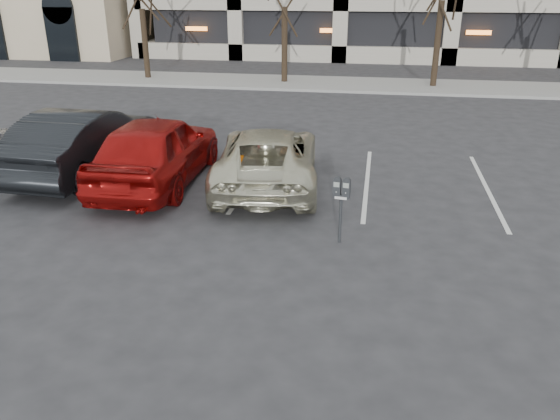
{
  "coord_description": "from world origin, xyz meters",
  "views": [
    {
      "loc": [
        1.53,
        -10.44,
        4.44
      ],
      "look_at": [
        0.01,
        -1.99,
        0.89
      ],
      "focal_mm": 35.0,
      "sensor_mm": 36.0,
      "label": 1
    }
  ],
  "objects_px": {
    "parking_meter": "(341,194)",
    "car_dark": "(84,141)",
    "suv_silver": "(268,157)",
    "car_red": "(157,150)"
  },
  "relations": [
    {
      "from": "parking_meter",
      "to": "car_dark",
      "type": "xyz_separation_m",
      "value": [
        -6.64,
        2.96,
        -0.13
      ]
    },
    {
      "from": "parking_meter",
      "to": "car_dark",
      "type": "relative_size",
      "value": 0.25
    },
    {
      "from": "suv_silver",
      "to": "car_dark",
      "type": "height_order",
      "value": "car_dark"
    },
    {
      "from": "suv_silver",
      "to": "car_red",
      "type": "xyz_separation_m",
      "value": [
        -2.6,
        -0.37,
        0.15
      ]
    },
    {
      "from": "parking_meter",
      "to": "suv_silver",
      "type": "distance_m",
      "value": 3.5
    },
    {
      "from": "suv_silver",
      "to": "car_dark",
      "type": "relative_size",
      "value": 1.03
    },
    {
      "from": "car_dark",
      "to": "car_red",
      "type": "bearing_deg",
      "value": 170.18
    },
    {
      "from": "parking_meter",
      "to": "car_dark",
      "type": "bearing_deg",
      "value": 163.19
    },
    {
      "from": "parking_meter",
      "to": "suv_silver",
      "type": "bearing_deg",
      "value": 131.06
    },
    {
      "from": "parking_meter",
      "to": "car_red",
      "type": "distance_m",
      "value": 5.19
    }
  ]
}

